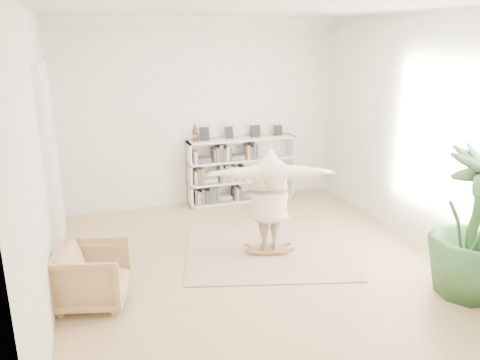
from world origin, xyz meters
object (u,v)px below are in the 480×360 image
at_px(person, 269,197).
at_px(houseplant, 475,225).
at_px(armchair, 93,275).
at_px(bookshelf, 241,171).
at_px(rocker_board, 268,249).

distance_m(person, houseplant, 2.77).
bearing_deg(armchair, bookshelf, -29.17).
distance_m(bookshelf, armchair, 4.34).
xyz_separation_m(rocker_board, houseplant, (1.98, -1.94, 0.89)).
relative_size(bookshelf, person, 1.14).
height_order(armchair, person, person).
bearing_deg(rocker_board, person, -29.37).
xyz_separation_m(bookshelf, rocker_board, (-0.42, -2.50, -0.57)).
bearing_deg(armchair, person, -61.71).
bearing_deg(person, bookshelf, -83.97).
relative_size(armchair, rocker_board, 1.44).
bearing_deg(armchair, houseplant, -91.17).
relative_size(person, houseplant, 1.00).
relative_size(bookshelf, armchair, 2.64).
distance_m(rocker_board, houseplant, 2.91).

